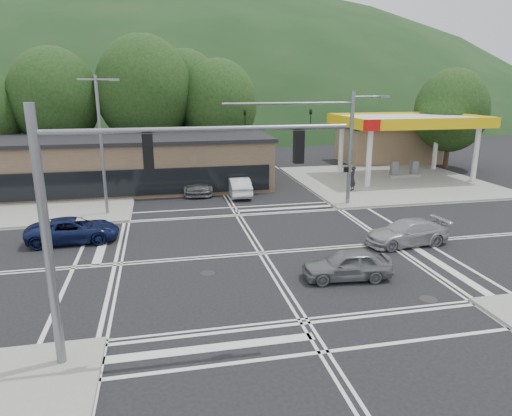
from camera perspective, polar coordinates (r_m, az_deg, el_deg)
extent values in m
plane|color=black|center=(23.69, 0.71, -5.66)|extent=(120.00, 120.00, 0.00)
cube|color=gray|center=(42.46, 16.23, 3.29)|extent=(16.00, 16.00, 0.15)
cube|color=gray|center=(38.87, -26.76, 1.17)|extent=(16.00, 16.00, 0.15)
cylinder|color=silver|center=(38.93, 13.95, 6.04)|extent=(0.44, 0.44, 5.00)
cylinder|color=silver|center=(44.35, 10.59, 7.31)|extent=(0.44, 0.44, 5.00)
cylinder|color=silver|center=(44.20, 25.78, 6.03)|extent=(0.44, 0.44, 5.00)
cylinder|color=silver|center=(49.03, 21.55, 7.26)|extent=(0.44, 0.44, 5.00)
cube|color=silver|center=(43.59, 18.49, 10.37)|extent=(12.00, 8.00, 0.60)
cube|color=yellow|center=(40.19, 21.36, 9.76)|extent=(12.20, 0.25, 0.90)
cube|color=yellow|center=(47.08, 16.03, 10.87)|extent=(12.20, 0.25, 0.90)
cube|color=yellow|center=(40.91, 11.08, 10.59)|extent=(0.25, 8.20, 0.90)
cube|color=yellow|center=(46.89, 24.94, 10.04)|extent=(0.25, 8.20, 0.90)
cube|color=red|center=(37.35, 14.29, 9.97)|extent=(1.40, 0.12, 0.90)
cube|color=gray|center=(44.25, 17.94, 3.85)|extent=(3.00, 1.00, 0.30)
cube|color=slate|center=(43.64, 16.87, 4.73)|extent=(0.60, 0.50, 1.30)
cube|color=slate|center=(44.63, 19.13, 4.76)|extent=(0.60, 0.50, 1.30)
cube|color=#846B4F|center=(53.21, 16.15, 7.62)|extent=(10.00, 6.00, 3.80)
cube|color=brown|center=(39.24, -16.45, 5.19)|extent=(24.00, 8.00, 4.00)
ellipsoid|color=#183417|center=(112.00, -9.62, 10.77)|extent=(252.00, 126.00, 140.00)
cylinder|color=#382619|center=(46.87, -23.26, 6.66)|extent=(0.50, 0.50, 4.84)
ellipsoid|color=black|center=(46.49, -23.89, 12.42)|extent=(8.00, 8.00, 9.20)
cylinder|color=#382619|center=(45.96, -13.40, 7.61)|extent=(0.50, 0.50, 5.28)
ellipsoid|color=black|center=(45.59, -13.81, 14.04)|extent=(9.00, 9.00, 10.35)
cylinder|color=#382619|center=(46.38, -4.63, 7.49)|extent=(0.50, 0.50, 4.40)
ellipsoid|color=black|center=(45.99, -4.75, 12.81)|extent=(7.60, 7.60, 8.74)
cylinder|color=#382619|center=(50.02, -8.69, 8.19)|extent=(0.50, 0.50, 4.84)
ellipsoid|color=black|center=(49.67, -8.91, 13.61)|extent=(8.40, 8.40, 9.66)
cylinder|color=#382619|center=(51.03, 22.78, 6.82)|extent=(0.50, 0.50, 3.96)
ellipsoid|color=black|center=(50.68, 23.23, 11.14)|extent=(7.20, 7.20, 8.28)
cylinder|color=slate|center=(31.04, -18.73, 7.15)|extent=(0.20, 0.20, 9.00)
cylinder|color=slate|center=(30.79, -19.42, 14.90)|extent=(2.20, 0.12, 0.12)
cube|color=slate|center=(30.68, -17.32, 15.07)|extent=(0.60, 0.25, 0.15)
cylinder|color=slate|center=(32.82, 11.71, 7.16)|extent=(0.28, 0.28, 8.00)
cylinder|color=slate|center=(31.01, 4.19, 12.92)|extent=(9.00, 0.16, 0.16)
imported|color=black|center=(31.51, 6.83, 11.25)|extent=(0.16, 0.20, 1.00)
imported|color=black|center=(30.37, -1.40, 11.20)|extent=(0.16, 0.20, 1.00)
cylinder|color=slate|center=(33.03, 14.02, 13.36)|extent=(2.40, 0.12, 0.12)
cube|color=slate|center=(33.52, 15.76, 13.26)|extent=(0.70, 0.30, 0.15)
cube|color=black|center=(32.95, 11.18, 4.75)|extent=(0.25, 0.30, 0.35)
cylinder|color=slate|center=(14.49, -24.65, -4.16)|extent=(0.28, 0.28, 8.00)
cylinder|color=slate|center=(13.48, -7.03, 9.75)|extent=(9.00, 0.16, 0.16)
cube|color=black|center=(13.51, -13.34, 6.90)|extent=(0.30, 0.25, 1.00)
cube|color=black|center=(14.13, 5.36, 7.60)|extent=(0.30, 0.25, 1.00)
imported|color=#0E173F|center=(27.09, -21.87, -2.56)|extent=(4.93, 2.41, 1.35)
imported|color=slate|center=(20.90, 11.29, -6.92)|extent=(4.10, 1.95, 1.35)
imported|color=#999BA0|center=(26.06, 18.31, -2.92)|extent=(4.77, 2.26, 1.34)
imported|color=silver|center=(35.59, -2.19, 2.74)|extent=(1.67, 4.50, 1.47)
imported|color=silver|center=(40.72, -3.47, 4.24)|extent=(1.86, 4.06, 1.35)
imported|color=#5C5F61|center=(37.10, -7.31, 3.24)|extent=(2.59, 5.61, 1.59)
imported|color=black|center=(37.25, 11.95, 3.62)|extent=(0.86, 0.83, 1.98)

